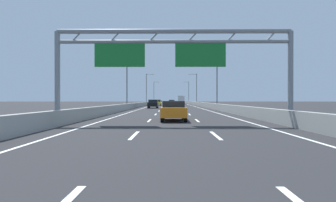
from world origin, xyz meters
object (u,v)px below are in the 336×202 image
(streetlamp_left_far, at_px, (147,87))
(box_truck, at_px, (181,99))
(sign_gantry, at_px, (170,52))
(streetlamp_left_distant, at_px, (154,91))
(streetlamp_left_mid, at_px, (128,77))
(yellow_car, at_px, (158,102))
(streetlamp_right_mid, at_px, (216,77))
(streetlamp_right_distant, at_px, (188,91))
(white_car, at_px, (172,103))
(black_car, at_px, (153,104))
(streetlamp_right_far, at_px, (196,87))
(green_car, at_px, (171,102))
(orange_car, at_px, (174,110))

(streetlamp_left_far, height_order, box_truck, streetlamp_left_far)
(sign_gantry, xyz_separation_m, streetlamp_left_distant, (-7.25, 108.24, 0.59))
(streetlamp_left_mid, relative_size, yellow_car, 2.06)
(streetlamp_right_mid, bearing_deg, yellow_car, 112.11)
(streetlamp_left_distant, relative_size, streetlamp_right_distant, 1.00)
(streetlamp_left_distant, bearing_deg, streetlamp_left_far, -90.00)
(white_car, distance_m, box_truck, 24.10)
(sign_gantry, xyz_separation_m, yellow_car, (-3.46, 57.27, -4.01))
(streetlamp_left_far, bearing_deg, sign_gantry, -84.00)
(black_car, bearing_deg, streetlamp_right_mid, -20.53)
(streetlamp_left_far, bearing_deg, streetlamp_right_mid, -69.14)
(streetlamp_left_far, distance_m, streetlamp_left_distant, 39.19)
(streetlamp_right_mid, distance_m, yellow_car, 29.93)
(streetlamp_right_mid, distance_m, box_truck, 54.79)
(streetlamp_left_distant, height_order, yellow_car, streetlamp_left_distant)
(streetlamp_left_distant, distance_m, yellow_car, 51.32)
(streetlamp_right_far, bearing_deg, streetlamp_left_distant, 110.86)
(streetlamp_right_distant, height_order, white_car, streetlamp_right_distant)
(streetlamp_right_mid, bearing_deg, streetlamp_left_far, 110.86)
(yellow_car, height_order, black_car, black_car)
(streetlamp_right_far, bearing_deg, streetlamp_right_distant, 90.00)
(streetlamp_left_mid, bearing_deg, sign_gantry, -76.35)
(green_car, bearing_deg, streetlamp_left_far, -130.26)
(sign_gantry, bearing_deg, streetlamp_left_distant, 93.83)
(streetlamp_left_mid, xyz_separation_m, orange_car, (7.49, -27.60, -4.63))
(black_car, relative_size, green_car, 1.12)
(streetlamp_left_mid, relative_size, streetlamp_right_far, 1.00)
(streetlamp_right_far, distance_m, green_car, 12.44)
(white_car, bearing_deg, black_car, -97.61)
(white_car, bearing_deg, orange_car, -90.03)
(streetlamp_left_far, height_order, white_car, streetlamp_left_far)
(streetlamp_left_mid, relative_size, white_car, 2.02)
(yellow_car, height_order, orange_car, yellow_car)
(white_car, height_order, yellow_car, yellow_car)
(black_car, bearing_deg, white_car, 82.39)
(streetlamp_left_mid, height_order, streetlamp_left_far, same)
(streetlamp_right_distant, xyz_separation_m, white_car, (-7.41, -47.71, -4.65))
(streetlamp_right_far, height_order, streetlamp_left_distant, same)
(box_truck, bearing_deg, green_car, -117.56)
(black_car, relative_size, orange_car, 1.08)
(streetlamp_left_distant, xyz_separation_m, streetlamp_right_distant, (14.93, 0.00, 0.00))
(sign_gantry, relative_size, yellow_car, 3.50)
(streetlamp_left_far, relative_size, yellow_car, 2.06)
(streetlamp_left_mid, distance_m, streetlamp_right_mid, 14.93)
(white_car, distance_m, black_car, 26.79)
(streetlamp_right_distant, relative_size, orange_car, 2.20)
(white_car, xyz_separation_m, orange_car, (-0.03, -58.26, 0.02))
(streetlamp_right_distant, bearing_deg, streetlamp_left_mid, -100.79)
(streetlamp_right_mid, xyz_separation_m, white_car, (-7.41, 30.66, -4.65))
(streetlamp_left_far, distance_m, yellow_car, 13.21)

